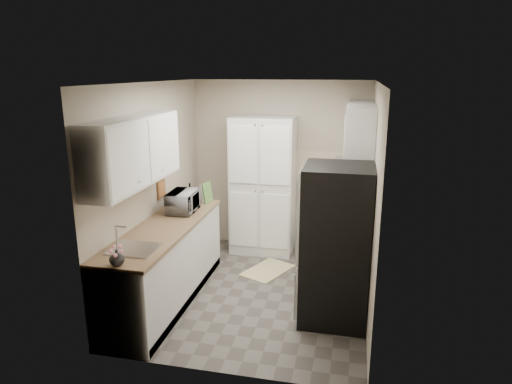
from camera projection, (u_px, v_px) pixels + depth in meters
ground at (257, 291)px, 5.61m from camera, size 3.20×3.20×0.00m
room_shell at (255, 161)px, 5.18m from camera, size 2.64×3.24×2.52m
pantry_cabinet at (263, 186)px, 6.63m from camera, size 0.90×0.55×2.00m
base_cabinet_left at (166, 265)px, 5.29m from camera, size 0.60×2.30×0.88m
countertop_left at (164, 228)px, 5.18m from camera, size 0.63×2.33×0.04m
base_cabinet_right at (344, 231)px, 6.41m from camera, size 0.60×0.80×0.88m
countertop_right at (345, 200)px, 6.29m from camera, size 0.63×0.83×0.04m
electric_range at (340, 250)px, 5.65m from camera, size 0.71×0.78×1.13m
refrigerator at (336, 245)px, 4.81m from camera, size 0.70×0.72×1.70m
microwave at (183, 202)px, 5.66m from camera, size 0.34×0.48×0.26m
wine_bottle at (190, 195)px, 5.93m from camera, size 0.07×0.07×0.27m
flower_vase at (117, 258)px, 4.12m from camera, size 0.16×0.16×0.15m
cutting_board at (207, 192)px, 6.08m from camera, size 0.05×0.22×0.27m
toaster_oven at (353, 190)px, 6.24m from camera, size 0.44×0.50×0.24m
fruit_basket at (354, 177)px, 6.22m from camera, size 0.32×0.32×0.11m
kitchen_mat at (268, 270)px, 6.18m from camera, size 0.70×0.83×0.01m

